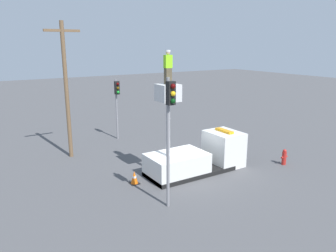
{
  "coord_description": "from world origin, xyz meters",
  "views": [
    {
      "loc": [
        -10.57,
        -14.52,
        7.31
      ],
      "look_at": [
        -2.36,
        -1.39,
        3.43
      ],
      "focal_mm": 35.0,
      "sensor_mm": 36.0,
      "label": 1
    }
  ],
  "objects_px": {
    "fire_hydrant": "(284,157)",
    "bucket_truck": "(197,156)",
    "utility_pole": "(66,87)",
    "worker": "(168,67)",
    "traffic_cone_rear": "(134,178)",
    "traffic_light_across": "(117,97)",
    "traffic_light_pole": "(170,119)"
  },
  "relations": [
    {
      "from": "worker",
      "to": "utility_pole",
      "type": "xyz_separation_m",
      "value": [
        -3.55,
        6.55,
        -1.47
      ]
    },
    {
      "from": "bucket_truck",
      "to": "traffic_light_across",
      "type": "bearing_deg",
      "value": 97.81
    },
    {
      "from": "traffic_light_pole",
      "to": "utility_pole",
      "type": "relative_size",
      "value": 0.68
    },
    {
      "from": "worker",
      "to": "bucket_truck",
      "type": "bearing_deg",
      "value": 0.0
    },
    {
      "from": "traffic_cone_rear",
      "to": "utility_pole",
      "type": "relative_size",
      "value": 0.08
    },
    {
      "from": "bucket_truck",
      "to": "traffic_cone_rear",
      "type": "relative_size",
      "value": 8.52
    },
    {
      "from": "worker",
      "to": "utility_pole",
      "type": "relative_size",
      "value": 0.2
    },
    {
      "from": "fire_hydrant",
      "to": "worker",
      "type": "bearing_deg",
      "value": 164.48
    },
    {
      "from": "traffic_light_across",
      "to": "utility_pole",
      "type": "bearing_deg",
      "value": -153.87
    },
    {
      "from": "worker",
      "to": "fire_hydrant",
      "type": "bearing_deg",
      "value": -15.52
    },
    {
      "from": "bucket_truck",
      "to": "traffic_light_across",
      "type": "relative_size",
      "value": 1.28
    },
    {
      "from": "bucket_truck",
      "to": "utility_pole",
      "type": "xyz_separation_m",
      "value": [
        -5.55,
        6.55,
        3.73
      ]
    },
    {
      "from": "traffic_light_across",
      "to": "traffic_cone_rear",
      "type": "xyz_separation_m",
      "value": [
        -2.74,
        -8.37,
        -3.02
      ]
    },
    {
      "from": "bucket_truck",
      "to": "fire_hydrant",
      "type": "xyz_separation_m",
      "value": [
        5.27,
        -2.02,
        -0.47
      ]
    },
    {
      "from": "worker",
      "to": "traffic_light_pole",
      "type": "xyz_separation_m",
      "value": [
        -1.73,
        -2.91,
        -1.96
      ]
    },
    {
      "from": "bucket_truck",
      "to": "worker",
      "type": "relative_size",
      "value": 3.47
    },
    {
      "from": "traffic_light_pole",
      "to": "traffic_cone_rear",
      "type": "bearing_deg",
      "value": 93.55
    },
    {
      "from": "worker",
      "to": "traffic_light_across",
      "type": "relative_size",
      "value": 0.37
    },
    {
      "from": "bucket_truck",
      "to": "fire_hydrant",
      "type": "distance_m",
      "value": 5.66
    },
    {
      "from": "traffic_light_across",
      "to": "fire_hydrant",
      "type": "distance_m",
      "value": 12.83
    },
    {
      "from": "traffic_light_pole",
      "to": "worker",
      "type": "bearing_deg",
      "value": 59.25
    },
    {
      "from": "traffic_light_across",
      "to": "fire_hydrant",
      "type": "bearing_deg",
      "value": -58.89
    },
    {
      "from": "traffic_cone_rear",
      "to": "worker",
      "type": "bearing_deg",
      "value": -9.36
    },
    {
      "from": "utility_pole",
      "to": "traffic_cone_rear",
      "type": "bearing_deg",
      "value": -75.47
    },
    {
      "from": "fire_hydrant",
      "to": "bucket_truck",
      "type": "bearing_deg",
      "value": 159.03
    },
    {
      "from": "utility_pole",
      "to": "worker",
      "type": "bearing_deg",
      "value": -61.56
    },
    {
      "from": "traffic_light_pole",
      "to": "traffic_light_across",
      "type": "relative_size",
      "value": 1.26
    },
    {
      "from": "worker",
      "to": "traffic_light_across",
      "type": "height_order",
      "value": "worker"
    },
    {
      "from": "traffic_light_pole",
      "to": "traffic_cone_rear",
      "type": "distance_m",
      "value": 5.04
    },
    {
      "from": "traffic_light_across",
      "to": "fire_hydrant",
      "type": "relative_size",
      "value": 4.74
    },
    {
      "from": "traffic_cone_rear",
      "to": "utility_pole",
      "type": "xyz_separation_m",
      "value": [
        -1.62,
        6.23,
        4.35
      ]
    },
    {
      "from": "bucket_truck",
      "to": "traffic_cone_rear",
      "type": "height_order",
      "value": "bucket_truck"
    }
  ]
}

